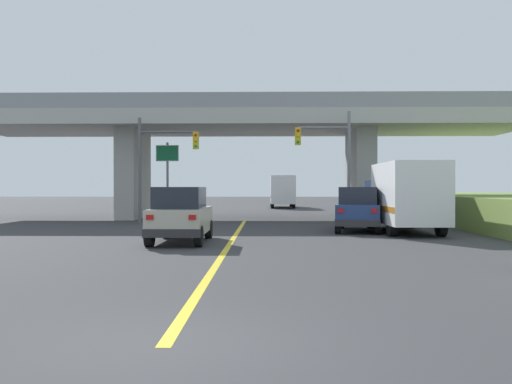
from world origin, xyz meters
TOP-DOWN VIEW (x-y plane):
  - ground at (0.00, 28.25)m, footprint 160.00×160.00m
  - overpass_bridge at (0.00, 28.25)m, footprint 35.14×8.06m
  - lane_divider_stripe at (0.00, 12.71)m, footprint 0.20×25.42m
  - suv_lead at (-1.82, 12.85)m, footprint 1.92×4.26m
  - suv_crossing at (5.47, 17.96)m, footprint 2.62×4.59m
  - box_truck at (7.43, 17.37)m, footprint 2.33×6.77m
  - traffic_signal_nearside at (4.90, 23.15)m, footprint 3.07×0.36m
  - traffic_signal_farside at (-4.74, 23.59)m, footprint 3.43×0.36m
  - highway_sign at (-4.77, 26.29)m, footprint 1.40×0.17m
  - semi_truck_distant at (2.87, 46.41)m, footprint 2.33×7.34m

SIDE VIEW (x-z plane):
  - ground at x=0.00m, z-range 0.00..0.00m
  - lane_divider_stripe at x=0.00m, z-range 0.00..0.01m
  - suv_lead at x=-1.82m, z-range 0.00..2.02m
  - suv_crossing at x=5.47m, z-range 0.00..2.02m
  - box_truck at x=7.43m, z-range 0.08..3.14m
  - semi_truck_distant at x=2.87m, z-range 0.08..3.20m
  - highway_sign at x=-4.77m, z-range 1.07..5.82m
  - traffic_signal_farside at x=-4.74m, z-range 0.77..6.69m
  - traffic_signal_nearside at x=4.90m, z-range 0.75..6.94m
  - overpass_bridge at x=0.00m, z-range 1.76..9.25m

